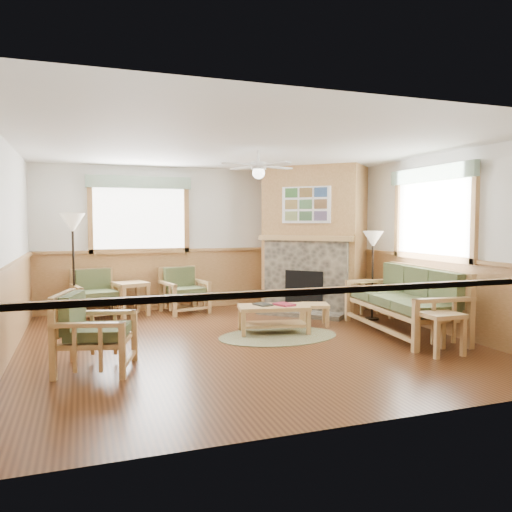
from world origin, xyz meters
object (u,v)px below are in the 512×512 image
object	(u,v)px
end_table_sofa	(440,333)
floor_lamp_right	(373,275)
footstool	(315,314)
armchair_left	(96,331)
sofa	(402,300)
floor_lamp_left	(74,266)
armchair_back_right	(185,290)
coffee_table	(274,319)
end_table_chairs	(131,299)
armchair_back_left	(97,294)

from	to	relation	value
end_table_sofa	floor_lamp_right	size ratio (longest dim) A/B	0.35
footstool	armchair_left	bearing A→B (deg)	-157.97
sofa	floor_lamp_left	world-z (taller)	floor_lamp_left
floor_lamp_left	floor_lamp_right	xyz separation A→B (m)	(4.82, -1.69, -0.15)
floor_lamp_left	armchair_left	bearing A→B (deg)	-85.16
armchair_back_right	coffee_table	size ratio (longest dim) A/B	0.79
armchair_back_right	end_table_chairs	distance (m)	0.97
coffee_table	end_table_sofa	distance (m)	2.39
armchair_left	footstool	bearing A→B (deg)	-52.44
armchair_back_right	armchair_left	xyz separation A→B (m)	(-1.65, -3.23, 0.03)
armchair_back_right	end_table_sofa	bearing A→B (deg)	-70.52
armchair_left	floor_lamp_left	size ratio (longest dim) A/B	0.48
end_table_chairs	floor_lamp_left	world-z (taller)	floor_lamp_left
armchair_left	floor_lamp_left	xyz separation A→B (m)	(-0.27, 3.18, 0.47)
coffee_table	armchair_left	bearing A→B (deg)	-145.97
sofa	coffee_table	size ratio (longest dim) A/B	2.08
sofa	armchair_back_right	bearing A→B (deg)	-129.97
end_table_sofa	armchair_back_right	bearing A→B (deg)	122.20
end_table_chairs	floor_lamp_right	distance (m)	4.27
end_table_chairs	footstool	size ratio (longest dim) A/B	1.48
armchair_left	floor_lamp_right	bearing A→B (deg)	-56.31
sofa	armchair_back_left	world-z (taller)	sofa
sofa	floor_lamp_right	distance (m)	1.11
end_table_sofa	floor_lamp_left	distance (m)	5.93
end_table_chairs	sofa	bearing A→B (deg)	-37.06
armchair_back_left	floor_lamp_right	size ratio (longest dim) A/B	0.55
end_table_chairs	end_table_sofa	xyz separation A→B (m)	(3.46, -3.96, -0.03)
footstool	end_table_sofa	bearing A→B (deg)	-71.22
coffee_table	sofa	bearing A→B (deg)	-8.86
armchair_left	footstool	distance (m)	3.70
armchair_left	footstool	xyz separation A→B (m)	(3.42, 1.38, -0.27)
armchair_left	end_table_sofa	size ratio (longest dim) A/B	1.66
end_table_sofa	sofa	bearing A→B (deg)	77.74
sofa	end_table_sofa	world-z (taller)	sofa
end_table_sofa	floor_lamp_left	world-z (taller)	floor_lamp_left
end_table_chairs	end_table_sofa	size ratio (longest dim) A/B	1.13
armchair_back_left	end_table_sofa	bearing A→B (deg)	-57.01
end_table_sofa	floor_lamp_right	distance (m)	2.31
footstool	floor_lamp_right	world-z (taller)	floor_lamp_right
coffee_table	end_table_chairs	distance (m)	2.87
coffee_table	floor_lamp_right	world-z (taller)	floor_lamp_right
end_table_sofa	floor_lamp_right	xyz separation A→B (m)	(0.41, 2.22, 0.50)
sofa	floor_lamp_left	xyz separation A→B (m)	(-4.66, 2.75, 0.42)
armchair_left	armchair_back_left	bearing A→B (deg)	13.81
sofa	end_table_chairs	bearing A→B (deg)	-121.42
end_table_chairs	floor_lamp_left	bearing A→B (deg)	-177.07
end_table_sofa	footstool	world-z (taller)	end_table_sofa
armchair_left	floor_lamp_left	bearing A→B (deg)	20.38
armchair_left	floor_lamp_right	size ratio (longest dim) A/B	0.58
sofa	coffee_table	world-z (taller)	sofa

